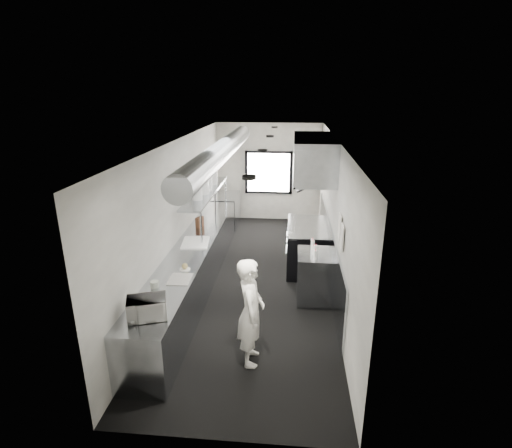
% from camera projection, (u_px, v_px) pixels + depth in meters
% --- Properties ---
extents(floor, '(3.00, 8.00, 0.01)m').
position_uv_depth(floor, '(256.00, 279.00, 8.21)').
color(floor, black).
rests_on(floor, ground).
extents(ceiling, '(3.00, 8.00, 0.01)m').
position_uv_depth(ceiling, '(256.00, 141.00, 7.30)').
color(ceiling, white).
rests_on(ceiling, wall_back).
extents(wall_back, '(3.00, 0.02, 2.80)m').
position_uv_depth(wall_back, '(269.00, 172.00, 11.53)').
color(wall_back, beige).
rests_on(wall_back, floor).
extents(wall_front, '(3.00, 0.02, 2.80)m').
position_uv_depth(wall_front, '(219.00, 333.00, 3.99)').
color(wall_front, beige).
rests_on(wall_front, floor).
extents(wall_left, '(0.02, 8.00, 2.80)m').
position_uv_depth(wall_left, '(180.00, 212.00, 7.89)').
color(wall_left, beige).
rests_on(wall_left, floor).
extents(wall_right, '(0.02, 8.00, 2.80)m').
position_uv_depth(wall_right, '(334.00, 216.00, 7.63)').
color(wall_right, beige).
rests_on(wall_right, floor).
extents(wall_cladding, '(0.03, 5.50, 1.10)m').
position_uv_depth(wall_cladding, '(329.00, 251.00, 8.19)').
color(wall_cladding, '#92999F').
rests_on(wall_cladding, wall_right).
extents(hvac_duct, '(0.40, 6.40, 0.40)m').
position_uv_depth(hvac_duct, '(222.00, 151.00, 7.82)').
color(hvac_duct, gray).
rests_on(hvac_duct, ceiling).
extents(service_window, '(1.36, 0.05, 1.25)m').
position_uv_depth(service_window, '(269.00, 173.00, 11.49)').
color(service_window, silver).
rests_on(service_window, wall_back).
extents(exhaust_hood, '(0.81, 2.20, 0.88)m').
position_uv_depth(exhaust_hood, '(313.00, 158.00, 8.00)').
color(exhaust_hood, '#92999F').
rests_on(exhaust_hood, ceiling).
extents(prep_counter, '(0.70, 6.00, 0.90)m').
position_uv_depth(prep_counter, '(194.00, 267.00, 7.69)').
color(prep_counter, '#92999F').
rests_on(prep_counter, floor).
extents(pass_shelf, '(0.45, 3.00, 0.68)m').
position_uv_depth(pass_shelf, '(206.00, 193.00, 8.76)').
color(pass_shelf, '#92999F').
rests_on(pass_shelf, prep_counter).
extents(range, '(0.88, 1.60, 0.94)m').
position_uv_depth(range, '(307.00, 246.00, 8.63)').
color(range, black).
rests_on(range, floor).
extents(bottle_station, '(0.65, 0.80, 0.90)m').
position_uv_depth(bottle_station, '(315.00, 276.00, 7.31)').
color(bottle_station, '#92999F').
rests_on(bottle_station, floor).
extents(far_work_table, '(0.70, 1.20, 0.90)m').
position_uv_depth(far_work_table, '(226.00, 211.00, 11.18)').
color(far_work_table, '#92999F').
rests_on(far_work_table, floor).
extents(notice_sheet_a, '(0.02, 0.28, 0.38)m').
position_uv_depth(notice_sheet_a, '(340.00, 226.00, 6.43)').
color(notice_sheet_a, silver).
rests_on(notice_sheet_a, wall_right).
extents(notice_sheet_b, '(0.02, 0.28, 0.38)m').
position_uv_depth(notice_sheet_b, '(342.00, 237.00, 6.12)').
color(notice_sheet_b, silver).
rests_on(notice_sheet_b, wall_right).
extents(line_cook, '(0.42, 0.60, 1.58)m').
position_uv_depth(line_cook, '(251.00, 312.00, 5.51)').
color(line_cook, white).
rests_on(line_cook, floor).
extents(microwave, '(0.55, 0.48, 0.27)m').
position_uv_depth(microwave, '(147.00, 308.00, 5.13)').
color(microwave, silver).
rests_on(microwave, prep_counter).
extents(deli_tub_a, '(0.16, 0.16, 0.09)m').
position_uv_depth(deli_tub_a, '(144.00, 304.00, 5.40)').
color(deli_tub_a, '#A9AFA1').
rests_on(deli_tub_a, prep_counter).
extents(deli_tub_b, '(0.17, 0.17, 0.09)m').
position_uv_depth(deli_tub_b, '(155.00, 284.00, 5.95)').
color(deli_tub_b, '#A9AFA1').
rests_on(deli_tub_b, prep_counter).
extents(newspaper, '(0.35, 0.43, 0.01)m').
position_uv_depth(newspaper, '(180.00, 279.00, 6.19)').
color(newspaper, silver).
rests_on(newspaper, prep_counter).
extents(small_plate, '(0.21, 0.21, 0.01)m').
position_uv_depth(small_plate, '(185.00, 269.00, 6.52)').
color(small_plate, white).
rests_on(small_plate, prep_counter).
extents(pastry, '(0.10, 0.10, 0.10)m').
position_uv_depth(pastry, '(185.00, 266.00, 6.50)').
color(pastry, tan).
rests_on(pastry, small_plate).
extents(cutting_board, '(0.57, 0.71, 0.02)m').
position_uv_depth(cutting_board, '(195.00, 242.00, 7.64)').
color(cutting_board, white).
rests_on(cutting_board, prep_counter).
extents(knife_block, '(0.16, 0.22, 0.22)m').
position_uv_depth(knife_block, '(200.00, 222.00, 8.50)').
color(knife_block, brown).
rests_on(knife_block, prep_counter).
extents(plate_stack_a, '(0.26, 0.26, 0.25)m').
position_uv_depth(plate_stack_a, '(197.00, 193.00, 8.05)').
color(plate_stack_a, white).
rests_on(plate_stack_a, pass_shelf).
extents(plate_stack_b, '(0.25, 0.25, 0.32)m').
position_uv_depth(plate_stack_b, '(203.00, 186.00, 8.48)').
color(plate_stack_b, white).
rests_on(plate_stack_b, pass_shelf).
extents(plate_stack_c, '(0.26, 0.26, 0.36)m').
position_uv_depth(plate_stack_c, '(206.00, 182.00, 8.74)').
color(plate_stack_c, white).
rests_on(plate_stack_c, pass_shelf).
extents(plate_stack_d, '(0.30, 0.30, 0.41)m').
position_uv_depth(plate_stack_d, '(212.00, 176.00, 9.31)').
color(plate_stack_d, white).
rests_on(plate_stack_d, pass_shelf).
extents(squeeze_bottle_a, '(0.07, 0.07, 0.17)m').
position_uv_depth(squeeze_bottle_a, '(315.00, 255.00, 6.89)').
color(squeeze_bottle_a, white).
rests_on(squeeze_bottle_a, bottle_station).
extents(squeeze_bottle_b, '(0.09, 0.09, 0.20)m').
position_uv_depth(squeeze_bottle_b, '(315.00, 251.00, 7.03)').
color(squeeze_bottle_b, white).
rests_on(squeeze_bottle_b, bottle_station).
extents(squeeze_bottle_c, '(0.07, 0.07, 0.16)m').
position_uv_depth(squeeze_bottle_c, '(313.00, 250.00, 7.11)').
color(squeeze_bottle_c, white).
rests_on(squeeze_bottle_c, bottle_station).
extents(squeeze_bottle_d, '(0.08, 0.08, 0.19)m').
position_uv_depth(squeeze_bottle_d, '(313.00, 245.00, 7.28)').
color(squeeze_bottle_d, white).
rests_on(squeeze_bottle_d, bottle_station).
extents(squeeze_bottle_e, '(0.06, 0.06, 0.16)m').
position_uv_depth(squeeze_bottle_e, '(312.00, 243.00, 7.43)').
color(squeeze_bottle_e, white).
rests_on(squeeze_bottle_e, bottle_station).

